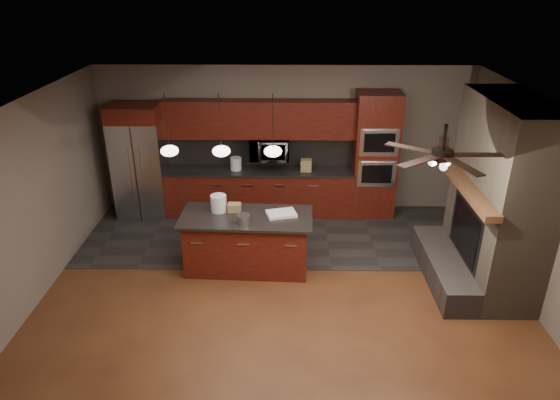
{
  "coord_description": "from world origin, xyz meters",
  "views": [
    {
      "loc": [
        0.05,
        -6.14,
        4.32
      ],
      "look_at": [
        -0.05,
        0.6,
        1.23
      ],
      "focal_mm": 32.0,
      "sensor_mm": 36.0,
      "label": 1
    }
  ],
  "objects_px": {
    "microwave": "(270,149)",
    "counter_box": "(306,165)",
    "white_bucket": "(219,203)",
    "cardboard_box": "(234,207)",
    "refrigerator": "(140,162)",
    "oven_tower": "(375,156)",
    "kitchen_island": "(247,242)",
    "counter_bucket": "(236,164)",
    "paint_tray": "(281,214)",
    "paint_can": "(243,219)"
  },
  "relations": [
    {
      "from": "microwave",
      "to": "counter_box",
      "type": "xyz_separation_m",
      "value": [
        0.69,
        -0.1,
        -0.29
      ]
    },
    {
      "from": "white_bucket",
      "to": "cardboard_box",
      "type": "xyz_separation_m",
      "value": [
        0.24,
        -0.0,
        -0.07
      ]
    },
    {
      "from": "refrigerator",
      "to": "oven_tower",
      "type": "bearing_deg",
      "value": 0.96
    },
    {
      "from": "white_bucket",
      "to": "cardboard_box",
      "type": "distance_m",
      "value": 0.25
    },
    {
      "from": "microwave",
      "to": "white_bucket",
      "type": "xyz_separation_m",
      "value": [
        -0.73,
        -1.89,
        -0.25
      ]
    },
    {
      "from": "kitchen_island",
      "to": "counter_box",
      "type": "height_order",
      "value": "counter_box"
    },
    {
      "from": "oven_tower",
      "to": "counter_box",
      "type": "height_order",
      "value": "oven_tower"
    },
    {
      "from": "oven_tower",
      "to": "microwave",
      "type": "relative_size",
      "value": 3.25
    },
    {
      "from": "oven_tower",
      "to": "microwave",
      "type": "xyz_separation_m",
      "value": [
        -1.98,
        0.06,
        0.11
      ]
    },
    {
      "from": "oven_tower",
      "to": "counter_bucket",
      "type": "relative_size",
      "value": 9.91
    },
    {
      "from": "oven_tower",
      "to": "paint_tray",
      "type": "height_order",
      "value": "oven_tower"
    },
    {
      "from": "microwave",
      "to": "kitchen_island",
      "type": "relative_size",
      "value": 0.35
    },
    {
      "from": "kitchen_island",
      "to": "paint_tray",
      "type": "bearing_deg",
      "value": 7.76
    },
    {
      "from": "microwave",
      "to": "paint_can",
      "type": "xyz_separation_m",
      "value": [
        -0.32,
        -2.3,
        -0.31
      ]
    },
    {
      "from": "kitchen_island",
      "to": "white_bucket",
      "type": "distance_m",
      "value": 0.75
    },
    {
      "from": "kitchen_island",
      "to": "white_bucket",
      "type": "height_order",
      "value": "white_bucket"
    },
    {
      "from": "microwave",
      "to": "counter_bucket",
      "type": "height_order",
      "value": "microwave"
    },
    {
      "from": "microwave",
      "to": "paint_can",
      "type": "bearing_deg",
      "value": -97.81
    },
    {
      "from": "oven_tower",
      "to": "refrigerator",
      "type": "bearing_deg",
      "value": -179.04
    },
    {
      "from": "kitchen_island",
      "to": "refrigerator",
      "type": "bearing_deg",
      "value": 140.29
    },
    {
      "from": "refrigerator",
      "to": "white_bucket",
      "type": "height_order",
      "value": "refrigerator"
    },
    {
      "from": "white_bucket",
      "to": "counter_box",
      "type": "bearing_deg",
      "value": 51.69
    },
    {
      "from": "refrigerator",
      "to": "kitchen_island",
      "type": "height_order",
      "value": "refrigerator"
    },
    {
      "from": "paint_tray",
      "to": "kitchen_island",
      "type": "bearing_deg",
      "value": 170.42
    },
    {
      "from": "oven_tower",
      "to": "counter_box",
      "type": "xyz_separation_m",
      "value": [
        -1.29,
        -0.04,
        -0.18
      ]
    },
    {
      "from": "paint_tray",
      "to": "paint_can",
      "type": "bearing_deg",
      "value": -168.23
    },
    {
      "from": "microwave",
      "to": "counter_box",
      "type": "bearing_deg",
      "value": -8.28
    },
    {
      "from": "microwave",
      "to": "paint_can",
      "type": "height_order",
      "value": "microwave"
    },
    {
      "from": "paint_can",
      "to": "kitchen_island",
      "type": "bearing_deg",
      "value": 84.76
    },
    {
      "from": "paint_tray",
      "to": "cardboard_box",
      "type": "relative_size",
      "value": 2.18
    },
    {
      "from": "counter_bucket",
      "to": "paint_can",
      "type": "bearing_deg",
      "value": -81.84
    },
    {
      "from": "oven_tower",
      "to": "white_bucket",
      "type": "height_order",
      "value": "oven_tower"
    },
    {
      "from": "oven_tower",
      "to": "kitchen_island",
      "type": "xyz_separation_m",
      "value": [
        -2.27,
        -2.01,
        -0.73
      ]
    },
    {
      "from": "microwave",
      "to": "kitchen_island",
      "type": "height_order",
      "value": "microwave"
    },
    {
      "from": "oven_tower",
      "to": "counter_box",
      "type": "bearing_deg",
      "value": -178.11
    },
    {
      "from": "counter_box",
      "to": "white_bucket",
      "type": "bearing_deg",
      "value": -125.97
    },
    {
      "from": "counter_bucket",
      "to": "paint_tray",
      "type": "bearing_deg",
      "value": -65.84
    },
    {
      "from": "paint_can",
      "to": "paint_tray",
      "type": "xyz_separation_m",
      "value": [
        0.56,
        0.28,
        -0.04
      ]
    },
    {
      "from": "kitchen_island",
      "to": "paint_can",
      "type": "height_order",
      "value": "paint_can"
    },
    {
      "from": "paint_can",
      "to": "counter_box",
      "type": "bearing_deg",
      "value": 65.48
    },
    {
      "from": "kitchen_island",
      "to": "counter_bucket",
      "type": "xyz_separation_m",
      "value": [
        -0.34,
        2.02,
        0.55
      ]
    },
    {
      "from": "refrigerator",
      "to": "counter_box",
      "type": "xyz_separation_m",
      "value": [
        3.11,
        0.03,
        -0.07
      ]
    },
    {
      "from": "kitchen_island",
      "to": "counter_bucket",
      "type": "bearing_deg",
      "value": 102.19
    },
    {
      "from": "microwave",
      "to": "counter_bucket",
      "type": "distance_m",
      "value": 0.7
    },
    {
      "from": "white_bucket",
      "to": "paint_tray",
      "type": "bearing_deg",
      "value": -7.24
    },
    {
      "from": "cardboard_box",
      "to": "refrigerator",
      "type": "bearing_deg",
      "value": 139.86
    },
    {
      "from": "refrigerator",
      "to": "paint_can",
      "type": "relative_size",
      "value": 10.86
    },
    {
      "from": "kitchen_island",
      "to": "paint_tray",
      "type": "xyz_separation_m",
      "value": [
        0.54,
        0.05,
        0.48
      ]
    },
    {
      "from": "paint_can",
      "to": "cardboard_box",
      "type": "bearing_deg",
      "value": 113.16
    },
    {
      "from": "oven_tower",
      "to": "cardboard_box",
      "type": "distance_m",
      "value": 3.08
    }
  ]
}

